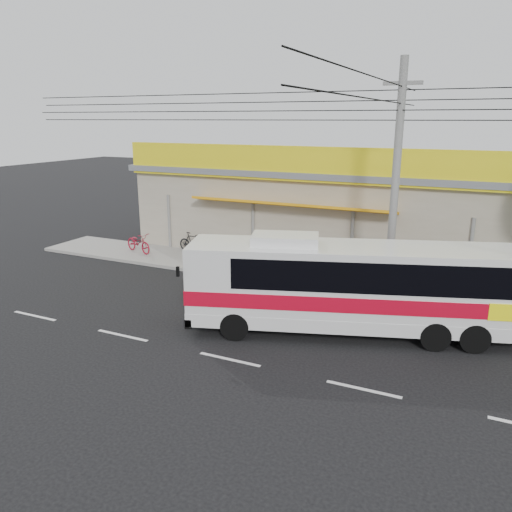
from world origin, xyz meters
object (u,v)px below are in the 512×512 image
(motorbike_red, at_px, (138,243))
(motorbike_dark, at_px, (193,242))
(coach_bus, at_px, (358,283))
(utility_pole, at_px, (401,104))

(motorbike_red, bearing_deg, motorbike_dark, -44.39)
(coach_bus, bearing_deg, motorbike_red, 140.84)
(motorbike_red, height_order, utility_pole, utility_pole)
(coach_bus, distance_m, utility_pole, 6.52)
(utility_pole, bearing_deg, motorbike_dark, 164.34)
(motorbike_red, height_order, motorbike_dark, motorbike_red)
(motorbike_dark, bearing_deg, utility_pole, -100.80)
(motorbike_red, relative_size, utility_pole, 0.06)
(motorbike_dark, relative_size, utility_pole, 0.05)
(motorbike_red, bearing_deg, utility_pole, -78.75)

